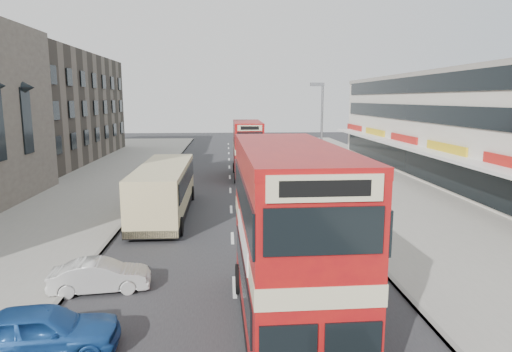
# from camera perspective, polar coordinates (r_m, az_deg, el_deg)

# --- Properties ---
(ground) EXTENTS (160.00, 160.00, 0.00)m
(ground) POSITION_cam_1_polar(r_m,az_deg,el_deg) (15.54, -2.61, -16.95)
(ground) COLOR #28282B
(ground) RESTS_ON ground
(road_surface) EXTENTS (12.00, 90.00, 0.01)m
(road_surface) POSITION_cam_1_polar(r_m,az_deg,el_deg) (34.59, -3.29, -1.85)
(road_surface) COLOR #28282B
(road_surface) RESTS_ON ground
(pavement_right) EXTENTS (12.00, 90.00, 0.15)m
(pavement_right) POSITION_cam_1_polar(r_m,az_deg,el_deg) (36.67, 15.81, -1.43)
(pavement_right) COLOR gray
(pavement_right) RESTS_ON ground
(pavement_left) EXTENTS (12.00, 90.00, 0.15)m
(pavement_left) POSITION_cam_1_polar(r_m,az_deg,el_deg) (36.52, -22.48, -1.86)
(pavement_left) COLOR gray
(pavement_left) RESTS_ON ground
(kerb_left) EXTENTS (0.20, 90.00, 0.16)m
(kerb_left) POSITION_cam_1_polar(r_m,az_deg,el_deg) (35.07, -13.31, -1.83)
(kerb_left) COLOR gray
(kerb_left) RESTS_ON ground
(kerb_right) EXTENTS (0.20, 90.00, 0.16)m
(kerb_right) POSITION_cam_1_polar(r_m,az_deg,el_deg) (35.15, 6.71, -1.60)
(kerb_right) COLOR gray
(kerb_right) RESTS_ON ground
(brick_terrace) EXTENTS (14.00, 28.00, 12.00)m
(brick_terrace) POSITION_cam_1_polar(r_m,az_deg,el_deg) (56.27, -26.77, 7.77)
(brick_terrace) COLOR #66594C
(brick_terrace) RESTS_ON ground
(commercial_row) EXTENTS (9.90, 46.20, 9.30)m
(commercial_row) POSITION_cam_1_polar(r_m,az_deg,el_deg) (41.22, 25.70, 5.66)
(commercial_row) COLOR beige
(commercial_row) RESTS_ON ground
(street_lamp) EXTENTS (1.00, 0.20, 8.12)m
(street_lamp) POSITION_cam_1_polar(r_m,az_deg,el_deg) (32.66, 8.24, 5.84)
(street_lamp) COLOR slate
(street_lamp) RESTS_ON ground
(bus_main) EXTENTS (2.93, 9.99, 5.49)m
(bus_main) POSITION_cam_1_polar(r_m,az_deg,el_deg) (13.36, 4.21, -8.09)
(bus_main) COLOR black
(bus_main) RESTS_ON ground
(bus_second) EXTENTS (2.45, 8.80, 4.85)m
(bus_second) POSITION_cam_1_polar(r_m,az_deg,el_deg) (40.08, -1.07, 3.46)
(bus_second) COLOR black
(bus_second) RESTS_ON ground
(coach) EXTENTS (2.86, 10.86, 2.87)m
(coach) POSITION_cam_1_polar(r_m,az_deg,el_deg) (27.42, -11.62, -1.53)
(coach) COLOR black
(coach) RESTS_ON ground
(car_left_near) EXTENTS (4.37, 2.21, 1.43)m
(car_left_near) POSITION_cam_1_polar(r_m,az_deg,el_deg) (14.25, -25.73, -17.38)
(car_left_near) COLOR #1B4B97
(car_left_near) RESTS_ON ground
(car_left_front) EXTENTS (3.67, 1.65, 1.17)m
(car_left_front) POSITION_cam_1_polar(r_m,az_deg,el_deg) (17.75, -19.24, -11.92)
(car_left_front) COLOR beige
(car_left_front) RESTS_ON ground
(car_right_a) EXTENTS (4.99, 2.23, 1.42)m
(car_right_a) POSITION_cam_1_polar(r_m,az_deg,el_deg) (32.96, 6.01, -1.23)
(car_right_a) COLOR maroon
(car_right_a) RESTS_ON ground
(car_right_b) EXTENTS (4.11, 1.92, 1.14)m
(car_right_b) POSITION_cam_1_polar(r_m,az_deg,el_deg) (38.17, 4.68, 0.10)
(car_right_b) COLOR orange
(car_right_b) RESTS_ON ground
(car_right_c) EXTENTS (4.34, 2.19, 1.42)m
(car_right_c) POSITION_cam_1_polar(r_m,az_deg,el_deg) (45.96, 3.44, 1.94)
(car_right_c) COLOR #5B8BB7
(car_right_c) RESTS_ON ground
(pedestrian_near) EXTENTS (0.72, 0.72, 1.64)m
(pedestrian_near) POSITION_cam_1_polar(r_m,az_deg,el_deg) (30.66, 11.65, -1.72)
(pedestrian_near) COLOR gray
(pedestrian_near) RESTS_ON pavement_right
(pedestrian_far) EXTENTS (1.13, 0.57, 1.86)m
(pedestrian_far) POSITION_cam_1_polar(r_m,az_deg,el_deg) (46.08, 6.63, 2.38)
(pedestrian_far) COLOR gray
(pedestrian_far) RESTS_ON pavement_right
(cyclist) EXTENTS (0.62, 1.64, 2.00)m
(cyclist) POSITION_cam_1_polar(r_m,az_deg,el_deg) (34.27, 3.68, -0.82)
(cyclist) COLOR gray
(cyclist) RESTS_ON ground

